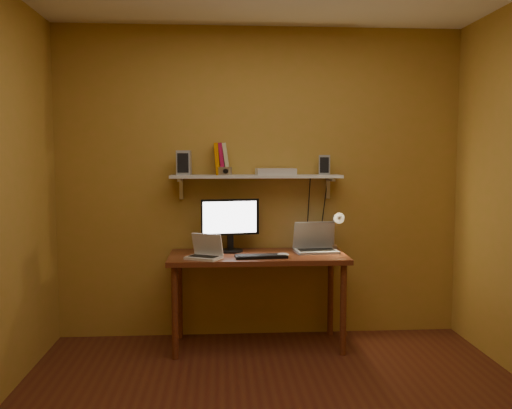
{
  "coord_description": "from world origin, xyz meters",
  "views": [
    {
      "loc": [
        -0.34,
        -2.96,
        1.52
      ],
      "look_at": [
        -0.07,
        1.18,
        1.16
      ],
      "focal_mm": 38.0,
      "sensor_mm": 36.0,
      "label": 1
    }
  ],
  "objects": [
    {
      "name": "room",
      "position": [
        0.0,
        0.0,
        1.3
      ],
      "size": [
        3.44,
        3.24,
        2.64
      ],
      "color": "#542615",
      "rests_on": "ground"
    },
    {
      "name": "desk",
      "position": [
        -0.04,
        1.28,
        0.66
      ],
      "size": [
        1.4,
        0.6,
        0.75
      ],
      "color": "brown",
      "rests_on": "ground"
    },
    {
      "name": "wall_shelf",
      "position": [
        -0.04,
        1.47,
        1.36
      ],
      "size": [
        1.4,
        0.25,
        0.21
      ],
      "color": "silver",
      "rests_on": "room"
    },
    {
      "name": "monitor",
      "position": [
        -0.26,
        1.41,
        0.99
      ],
      "size": [
        0.47,
        0.24,
        0.43
      ],
      "rotation": [
        0.0,
        0.0,
        0.19
      ],
      "color": "black",
      "rests_on": "desk"
    },
    {
      "name": "laptop",
      "position": [
        0.43,
        1.37,
        0.82
      ],
      "size": [
        0.36,
        0.27,
        0.25
      ],
      "rotation": [
        0.0,
        0.0,
        0.09
      ],
      "color": "#919399",
      "rests_on": "desk"
    },
    {
      "name": "netbook",
      "position": [
        -0.46,
        1.13,
        0.8
      ],
      "size": [
        0.3,
        0.27,
        0.19
      ],
      "rotation": [
        0.0,
        0.0,
        -0.48
      ],
      "color": "silver",
      "rests_on": "desk"
    },
    {
      "name": "keyboard",
      "position": [
        -0.03,
        1.13,
        0.76
      ],
      "size": [
        0.41,
        0.16,
        0.02
      ],
      "primitive_type": "cube",
      "rotation": [
        0.0,
        0.0,
        0.08
      ],
      "color": "black",
      "rests_on": "desk"
    },
    {
      "name": "mouse",
      "position": [
        0.14,
        1.14,
        0.77
      ],
      "size": [
        0.11,
        0.08,
        0.03
      ],
      "primitive_type": "ellipsoid",
      "rotation": [
        0.0,
        0.0,
        0.16
      ],
      "color": "silver",
      "rests_on": "desk"
    },
    {
      "name": "desk_lamp",
      "position": [
        0.62,
        1.41,
        0.96
      ],
      "size": [
        0.09,
        0.23,
        0.38
      ],
      "color": "silver",
      "rests_on": "desk"
    },
    {
      "name": "speaker_left",
      "position": [
        -0.63,
        1.46,
        1.47
      ],
      "size": [
        0.12,
        0.12,
        0.2
      ],
      "primitive_type": "cube",
      "rotation": [
        0.0,
        0.0,
        -0.07
      ],
      "color": "#919399",
      "rests_on": "wall_shelf"
    },
    {
      "name": "speaker_right",
      "position": [
        0.52,
        1.47,
        1.46
      ],
      "size": [
        0.11,
        0.11,
        0.16
      ],
      "primitive_type": "cube",
      "rotation": [
        0.0,
        0.0,
        -0.22
      ],
      "color": "#919399",
      "rests_on": "wall_shelf"
    },
    {
      "name": "books",
      "position": [
        -0.33,
        1.49,
        1.51
      ],
      "size": [
        0.13,
        0.18,
        0.26
      ],
      "color": "#D47400",
      "rests_on": "wall_shelf"
    },
    {
      "name": "shelf_camera",
      "position": [
        -0.3,
        1.4,
        1.41
      ],
      "size": [
        0.12,
        0.07,
        0.07
      ],
      "color": "silver",
      "rests_on": "wall_shelf"
    },
    {
      "name": "router",
      "position": [
        0.12,
        1.47,
        1.4
      ],
      "size": [
        0.33,
        0.23,
        0.05
      ],
      "primitive_type": "cube",
      "rotation": [
        0.0,
        0.0,
        0.04
      ],
      "color": "silver",
      "rests_on": "wall_shelf"
    }
  ]
}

